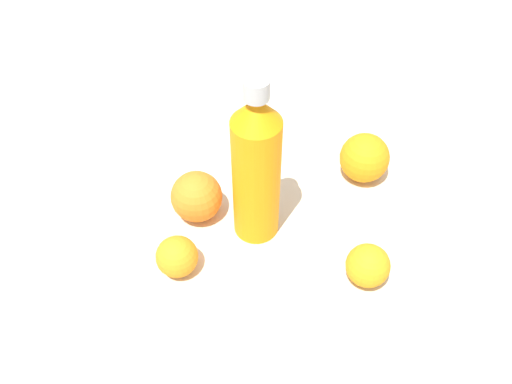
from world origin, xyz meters
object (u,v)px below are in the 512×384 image
(orange_2, at_px, (368,265))
(orange_3, at_px, (177,257))
(orange_1, at_px, (364,158))
(orange_0, at_px, (197,197))
(water_bottle, at_px, (256,168))

(orange_2, distance_m, orange_3, 0.27)
(orange_1, distance_m, orange_3, 0.35)
(orange_3, bearing_deg, orange_2, -111.09)
(orange_0, relative_size, orange_3, 1.32)
(water_bottle, height_order, orange_1, water_bottle)
(water_bottle, relative_size, orange_1, 3.37)
(orange_3, bearing_deg, orange_1, -74.62)
(orange_0, height_order, orange_1, orange_1)
(orange_0, bearing_deg, orange_1, -90.34)
(water_bottle, xyz_separation_m, orange_3, (-0.04, 0.13, -0.10))
(water_bottle, distance_m, orange_1, 0.23)
(orange_1, distance_m, orange_2, 0.21)
(orange_2, bearing_deg, orange_1, -23.95)
(orange_1, height_order, orange_3, orange_1)
(orange_1, relative_size, orange_3, 1.35)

